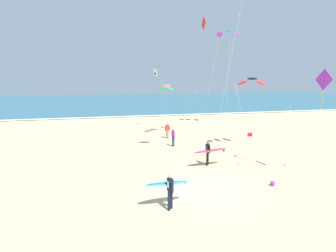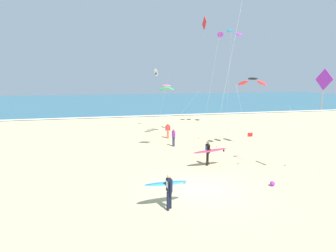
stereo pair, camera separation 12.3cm
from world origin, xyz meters
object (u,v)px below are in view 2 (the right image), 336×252
(surfer_trailing, at_px, (209,151))
(kite_delta_ivory_mid, at_px, (157,73))
(kite_arc_charcoal_far, at_px, (252,82))
(bystander_purple_top, at_px, (174,137))
(lifeguard_flag, at_px, (247,143))
(kite_arc_rose_outer, at_px, (167,88))
(bystander_red_top, at_px, (168,130))
(kite_diamond_violet_distant, at_px, (323,83))
(kite_arc_cobalt_low, at_px, (230,33))
(surfer_lead, at_px, (168,186))
(kite_diamond_scarlet_high, at_px, (205,27))
(beach_ball, at_px, (272,184))

(surfer_trailing, xyz_separation_m, kite_delta_ivory_mid, (-0.78, 14.69, 5.53))
(kite_arc_charcoal_far, xyz_separation_m, bystander_purple_top, (-6.20, 2.03, -4.84))
(lifeguard_flag, bearing_deg, kite_arc_rose_outer, 110.55)
(bystander_red_top, bearing_deg, kite_delta_ivory_mid, 90.20)
(kite_diamond_violet_distant, distance_m, kite_arc_rose_outer, 15.45)
(kite_delta_ivory_mid, relative_size, bystander_purple_top, 4.46)
(kite_arc_cobalt_low, distance_m, kite_diamond_violet_distant, 18.55)
(surfer_lead, bearing_deg, lifeguard_flag, 38.91)
(bystander_red_top, bearing_deg, bystander_purple_top, -94.15)
(kite_arc_charcoal_far, distance_m, bystander_purple_top, 8.13)
(surfer_lead, distance_m, kite_arc_cobalt_low, 24.72)
(bystander_purple_top, bearing_deg, kite_delta_ivory_mid, 88.61)
(kite_diamond_violet_distant, bearing_deg, bystander_purple_top, 123.48)
(surfer_trailing, bearing_deg, bystander_red_top, 94.79)
(kite_diamond_scarlet_high, height_order, kite_diamond_violet_distant, kite_diamond_scarlet_high)
(surfer_trailing, bearing_deg, kite_arc_cobalt_low, 60.63)
(kite_delta_ivory_mid, height_order, beach_ball, kite_delta_ivory_mid)
(kite_delta_ivory_mid, xyz_separation_m, kite_arc_cobalt_low, (8.60, -0.80, 4.55))
(kite_arc_rose_outer, bearing_deg, surfer_lead, -102.59)
(kite_diamond_scarlet_high, relative_size, bystander_purple_top, 7.39)
(kite_arc_rose_outer, bearing_deg, kite_arc_charcoal_far, -50.16)
(surfer_lead, distance_m, surfer_trailing, 6.68)
(surfer_lead, distance_m, kite_delta_ivory_mid, 20.99)
(kite_diamond_violet_distant, bearing_deg, kite_diamond_scarlet_high, 101.66)
(kite_diamond_violet_distant, bearing_deg, kite_arc_cobalt_low, 81.73)
(surfer_trailing, distance_m, bystander_red_top, 9.09)
(kite_arc_cobalt_low, relative_size, bystander_red_top, 7.24)
(surfer_trailing, height_order, kite_diamond_violet_distant, kite_diamond_violet_distant)
(kite_delta_ivory_mid, relative_size, lifeguard_flag, 3.38)
(kite_delta_ivory_mid, bearing_deg, surfer_trailing, -86.96)
(kite_arc_cobalt_low, height_order, bystander_red_top, kite_arc_cobalt_low)
(kite_arc_charcoal_far, bearing_deg, kite_delta_ivory_mid, 118.77)
(surfer_trailing, relative_size, kite_diamond_scarlet_high, 0.21)
(kite_diamond_violet_distant, height_order, beach_ball, kite_diamond_violet_distant)
(surfer_lead, distance_m, kite_diamond_violet_distant, 10.56)
(kite_arc_charcoal_far, xyz_separation_m, kite_arc_rose_outer, (-5.74, 6.88, -0.69))
(kite_arc_charcoal_far, height_order, kite_arc_rose_outer, kite_arc_charcoal_far)
(kite_arc_charcoal_far, distance_m, kite_diamond_scarlet_high, 7.43)
(kite_arc_cobalt_low, xyz_separation_m, bystander_purple_top, (-8.81, -8.08, -10.31))
(lifeguard_flag, bearing_deg, kite_diamond_violet_distant, -64.60)
(surfer_lead, height_order, kite_arc_charcoal_far, kite_arc_charcoal_far)
(surfer_lead, height_order, bystander_purple_top, surfer_lead)
(surfer_lead, height_order, kite_diamond_violet_distant, kite_diamond_violet_distant)
(surfer_lead, height_order, beach_ball, surfer_lead)
(surfer_lead, bearing_deg, bystander_purple_top, 74.42)
(kite_diamond_violet_distant, relative_size, kite_arc_rose_outer, 1.23)
(bystander_purple_top, bearing_deg, surfer_lead, -105.58)
(kite_arc_cobalt_low, height_order, bystander_purple_top, kite_arc_cobalt_low)
(kite_delta_ivory_mid, xyz_separation_m, bystander_purple_top, (-0.22, -8.88, -5.76))
(kite_arc_charcoal_far, distance_m, kite_arc_rose_outer, 8.98)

